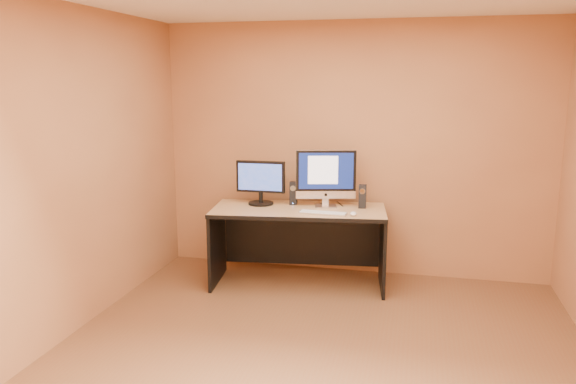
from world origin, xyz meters
name	(u,v)px	position (x,y,z in m)	size (l,w,h in m)	color
floor	(317,358)	(0.00, 0.00, 0.00)	(4.00, 4.00, 0.00)	brown
walls	(319,185)	(0.00, 0.00, 1.30)	(4.00, 4.00, 2.60)	#AA7044
desk	(298,247)	(-0.46, 1.45, 0.39)	(1.68, 0.73, 0.78)	tan
imac	(326,178)	(-0.21, 1.60, 1.06)	(0.60, 0.22, 0.58)	silver
second_monitor	(261,183)	(-0.87, 1.55, 1.00)	(0.50, 0.25, 0.44)	black
speaker_left	(293,193)	(-0.55, 1.62, 0.89)	(0.07, 0.08, 0.23)	black
speaker_right	(362,196)	(0.14, 1.63, 0.89)	(0.07, 0.08, 0.23)	black
keyboard	(323,213)	(-0.19, 1.30, 0.79)	(0.45, 0.12, 0.02)	silver
mouse	(353,214)	(0.10, 1.29, 0.80)	(0.06, 0.11, 0.04)	white
cable_a	(340,204)	(-0.10, 1.74, 0.78)	(0.01, 0.01, 0.23)	black
cable_b	(323,203)	(-0.26, 1.75, 0.78)	(0.01, 0.01, 0.19)	black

